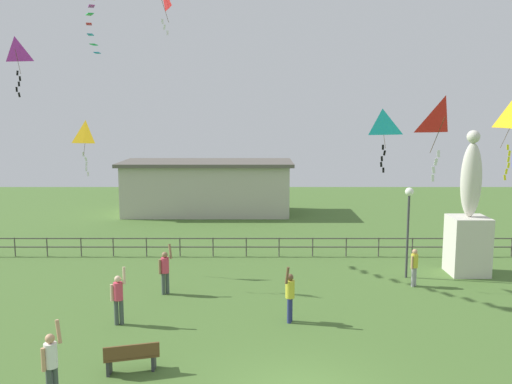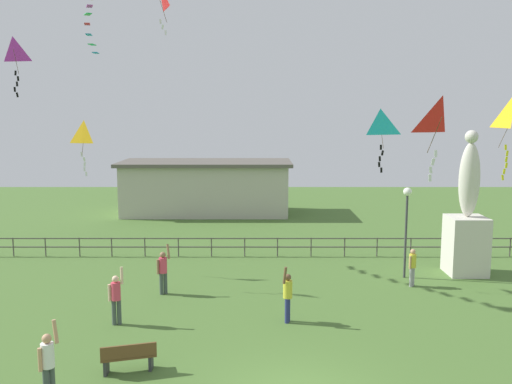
{
  "view_description": "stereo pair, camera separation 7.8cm",
  "coord_description": "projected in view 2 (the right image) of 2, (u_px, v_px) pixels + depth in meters",
  "views": [
    {
      "loc": [
        -1.08,
        -12.93,
        7.08
      ],
      "look_at": [
        -0.99,
        6.54,
        4.3
      ],
      "focal_mm": 39.11,
      "sensor_mm": 36.0,
      "label": 1
    },
    {
      "loc": [
        -1.0,
        -12.93,
        7.08
      ],
      "look_at": [
        -0.99,
        6.54,
        4.3
      ],
      "focal_mm": 39.11,
      "sensor_mm": 36.0,
      "label": 2
    }
  ],
  "objects": [
    {
      "name": "statue_monument",
      "position": [
        466.0,
        228.0,
        24.42
      ],
      "size": [
        1.62,
        1.62,
        6.34
      ],
      "color": "beige",
      "rests_on": "ground_plane"
    },
    {
      "name": "person_0",
      "position": [
        412.0,
        265.0,
        22.79
      ],
      "size": [
        0.36,
        0.37,
        1.57
      ],
      "color": "#99999E",
      "rests_on": "ground_plane"
    },
    {
      "name": "kite_2",
      "position": [
        441.0,
        120.0,
        14.87
      ],
      "size": [
        0.97,
        0.92,
        2.28
      ],
      "color": "red"
    },
    {
      "name": "lamppost",
      "position": [
        406.0,
        211.0,
        23.72
      ],
      "size": [
        0.36,
        0.36,
        3.94
      ],
      "color": "#38383D",
      "rests_on": "ground_plane"
    },
    {
      "name": "kite_0",
      "position": [
        84.0,
        134.0,
        24.53
      ],
      "size": [
        0.88,
        0.51,
        2.46
      ],
      "color": "yellow"
    },
    {
      "name": "waterfront_railing",
      "position": [
        267.0,
        244.0,
        27.57
      ],
      "size": [
        36.03,
        0.06,
        0.95
      ],
      "color": "#4C4742",
      "rests_on": "ground_plane"
    },
    {
      "name": "person_2",
      "position": [
        287.0,
        294.0,
        18.86
      ],
      "size": [
        0.35,
        0.5,
        1.99
      ],
      "color": "navy",
      "rests_on": "ground_plane"
    },
    {
      "name": "person_4",
      "position": [
        163.0,
        269.0,
        21.79
      ],
      "size": [
        0.54,
        0.35,
        2.0
      ],
      "color": "#3F4C47",
      "rests_on": "ground_plane"
    },
    {
      "name": "kite_4",
      "position": [
        380.0,
        124.0,
        21.3
      ],
      "size": [
        1.14,
        0.68,
        2.44
      ],
      "color": "#19B2B2"
    },
    {
      "name": "person_3",
      "position": [
        48.0,
        362.0,
        13.67
      ],
      "size": [
        0.44,
        0.46,
        2.04
      ],
      "color": "#3F4C47",
      "rests_on": "ground_plane"
    },
    {
      "name": "pavilion_building",
      "position": [
        206.0,
        187.0,
        39.27
      ],
      "size": [
        11.94,
        5.29,
        3.7
      ],
      "color": "#B7B2A3",
      "rests_on": "ground_plane"
    },
    {
      "name": "kite_1",
      "position": [
        13.0,
        51.0,
        22.52
      ],
      "size": [
        0.95,
        0.53,
        2.42
      ],
      "color": "#B22DB2"
    },
    {
      "name": "person_1",
      "position": [
        116.0,
        296.0,
        18.64
      ],
      "size": [
        0.53,
        0.31,
        1.99
      ],
      "color": "#3F4C47",
      "rests_on": "ground_plane"
    },
    {
      "name": "park_bench",
      "position": [
        128.0,
        357.0,
        15.24
      ],
      "size": [
        1.56,
        0.79,
        0.85
      ],
      "color": "brown",
      "rests_on": "ground_plane"
    }
  ]
}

